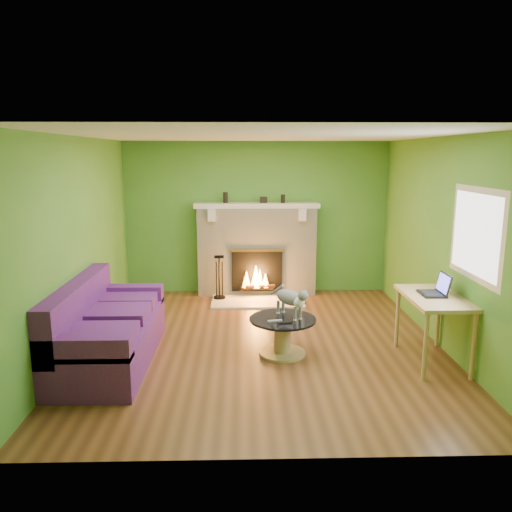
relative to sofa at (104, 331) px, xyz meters
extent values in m
plane|color=#583219|center=(1.86, 0.52, -0.37)|extent=(5.00, 5.00, 0.00)
plane|color=white|center=(1.86, 0.52, 2.23)|extent=(5.00, 5.00, 0.00)
plane|color=#45862B|center=(1.86, 3.02, 0.93)|extent=(5.00, 0.00, 5.00)
plane|color=#45862B|center=(1.86, -1.98, 0.93)|extent=(5.00, 0.00, 5.00)
plane|color=#45862B|center=(-0.39, 0.52, 0.93)|extent=(0.00, 5.00, 5.00)
plane|color=#45862B|center=(4.11, 0.52, 0.93)|extent=(0.00, 5.00, 5.00)
plane|color=silver|center=(4.10, -0.38, 1.18)|extent=(0.00, 1.20, 1.20)
plane|color=white|center=(4.09, -0.38, 1.18)|extent=(0.00, 1.06, 1.06)
cube|color=beige|center=(1.86, 2.85, 0.38)|extent=(2.00, 0.35, 1.50)
cube|color=black|center=(1.86, 2.66, 0.07)|extent=(0.85, 0.03, 0.68)
cube|color=#BB8B2E|center=(1.86, 2.65, 0.43)|extent=(0.91, 0.02, 0.04)
cylinder|color=black|center=(1.86, 2.62, -0.21)|extent=(0.55, 0.07, 0.07)
cube|color=silver|center=(1.86, 2.82, 1.17)|extent=(2.10, 0.28, 0.08)
cube|color=silver|center=(1.11, 2.63, 1.03)|extent=(0.12, 0.10, 0.20)
cube|color=silver|center=(2.61, 2.63, 1.03)|extent=(0.12, 0.10, 0.20)
cube|color=beige|center=(1.86, 2.32, -0.35)|extent=(1.50, 0.75, 0.03)
cube|color=silver|center=(1.86, 2.82, 1.17)|extent=(2.10, 0.28, 0.08)
cube|color=#4C1A65|center=(0.06, -0.01, -0.13)|extent=(0.96, 2.12, 0.48)
cube|color=#4C1A65|center=(-0.29, -0.01, 0.28)|extent=(0.22, 2.12, 0.60)
cube|color=#4C1A65|center=(0.06, -0.96, 0.18)|extent=(0.96, 0.22, 0.24)
cube|color=#4C1A65|center=(0.06, 0.94, 0.18)|extent=(0.96, 0.22, 0.24)
cube|color=#4C1A65|center=(0.11, -0.61, 0.18)|extent=(0.76, 0.57, 0.13)
cube|color=#4C1A65|center=(0.11, 0.10, 0.18)|extent=(0.76, 0.57, 0.13)
cube|color=#4C1A65|center=(0.11, 0.70, 0.18)|extent=(0.76, 0.57, 0.13)
cylinder|color=tan|center=(2.09, 0.15, -0.35)|extent=(0.56, 0.56, 0.03)
cylinder|color=tan|center=(2.09, 0.15, -0.14)|extent=(0.20, 0.20, 0.39)
cylinder|color=black|center=(2.09, 0.15, 0.07)|extent=(0.80, 0.80, 0.03)
cube|color=tan|center=(3.81, -0.13, 0.41)|extent=(0.63, 1.08, 0.04)
cylinder|color=tan|center=(3.55, -0.61, 0.01)|extent=(0.05, 0.05, 0.76)
cylinder|color=tan|center=(4.07, -0.61, 0.01)|extent=(0.05, 0.05, 0.76)
cylinder|color=tan|center=(3.55, 0.36, 0.01)|extent=(0.05, 0.05, 0.76)
cylinder|color=tan|center=(4.07, 0.36, 0.01)|extent=(0.05, 0.05, 0.76)
cube|color=gray|center=(1.99, 0.03, 0.10)|extent=(0.18, 0.08, 0.02)
cube|color=black|center=(2.11, -0.03, 0.09)|extent=(0.16, 0.06, 0.02)
cylinder|color=black|center=(1.33, 2.85, 1.30)|extent=(0.08, 0.08, 0.18)
cylinder|color=black|center=(2.30, 2.85, 1.28)|extent=(0.07, 0.07, 0.14)
cube|color=black|center=(1.97, 2.85, 1.26)|extent=(0.12, 0.08, 0.10)
camera|label=1|loc=(1.62, -5.54, 2.01)|focal=35.00mm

